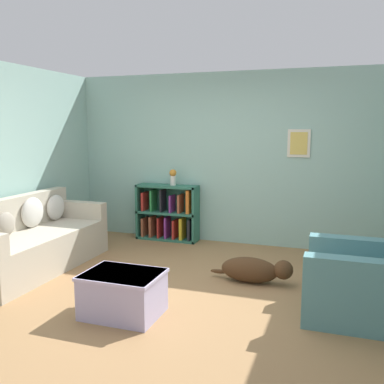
% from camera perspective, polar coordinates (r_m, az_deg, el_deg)
% --- Properties ---
extents(ground_plane, '(14.00, 14.00, 0.00)m').
position_cam_1_polar(ground_plane, '(4.75, -1.62, -13.32)').
color(ground_plane, '#997047').
extents(wall_back, '(5.60, 0.13, 2.60)m').
position_cam_1_polar(wall_back, '(6.58, 5.32, 4.43)').
color(wall_back, '#93BCB2').
rests_on(wall_back, ground_plane).
extents(couch, '(0.84, 2.08, 0.90)m').
position_cam_1_polar(couch, '(5.77, -20.57, -6.35)').
color(couch, '#B7AD99').
rests_on(couch, ground_plane).
extents(bookshelf, '(0.99, 0.30, 0.88)m').
position_cam_1_polar(bookshelf, '(6.81, -3.17, -2.90)').
color(bookshelf, '#2D6B56').
rests_on(bookshelf, ground_plane).
extents(recliner_chair, '(1.05, 0.93, 0.95)m').
position_cam_1_polar(recliner_chair, '(4.41, 22.69, -11.12)').
color(recliner_chair, slate).
rests_on(recliner_chair, ground_plane).
extents(coffee_table, '(0.73, 0.56, 0.42)m').
position_cam_1_polar(coffee_table, '(4.22, -9.20, -13.10)').
color(coffee_table, '#ADA3CC').
rests_on(coffee_table, ground_plane).
extents(dog, '(0.97, 0.27, 0.30)m').
position_cam_1_polar(dog, '(5.04, 8.36, -10.24)').
color(dog, '#472D19').
rests_on(dog, ground_plane).
extents(vase, '(0.11, 0.11, 0.25)m').
position_cam_1_polar(vase, '(6.67, -2.56, 2.11)').
color(vase, silver).
rests_on(vase, bookshelf).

